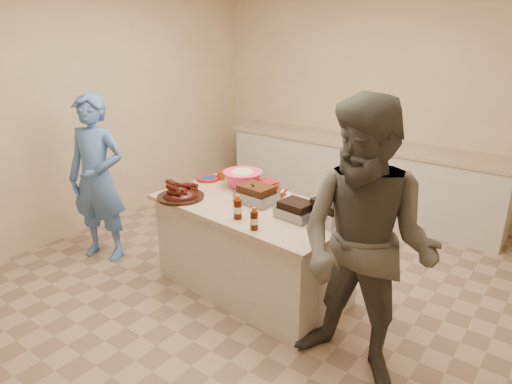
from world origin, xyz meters
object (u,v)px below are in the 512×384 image
Objects in this scene: mustard_bottle at (247,200)px; guest_blue at (107,255)px; bbq_bottle_a at (238,219)px; guest_gray at (354,371)px; roasting_pan at (332,221)px; rib_platter at (181,198)px; island at (253,288)px; plastic_cup at (222,179)px; bbq_bottle_b at (254,229)px; coleslaw_bowl at (243,187)px.

guest_blue is at bearing -162.62° from mustard_bottle.
bbq_bottle_a is at bearing -61.78° from mustard_bottle.
roasting_pan is at bearing 134.75° from guest_gray.
rib_platter is at bearing -147.55° from mustard_bottle.
mustard_bottle is (-0.20, 0.37, 0.00)m from bbq_bottle_a.
plastic_cup is (-0.65, 0.35, 0.82)m from island.
bbq_bottle_b reaches higher than guest_gray.
roasting_pan is at bearing -7.44° from guest_blue.
bbq_bottle_b is 0.62m from mustard_bottle.
bbq_bottle_b is (0.92, -0.14, 0.00)m from rib_platter.
bbq_bottle_a is 0.10× the size of guest_gray.
bbq_bottle_b is (0.66, -0.69, 0.00)m from coleslaw_bowl.
plastic_cup is at bearing 156.41° from island.
island is at bearing -152.17° from roasting_pan.
coleslaw_bowl is 0.20× the size of guest_gray.
roasting_pan is at bearing 33.20° from bbq_bottle_a.
coleslaw_bowl reaches higher than mustard_bottle.
bbq_bottle_a is 1.38m from guest_gray.
coleslaw_bowl is 0.34m from mustard_bottle.
plastic_cup is 1.47m from guest_blue.
plastic_cup is at bearing 138.36° from bbq_bottle_a.
island is at bearing -41.41° from coleslaw_bowl.
roasting_pan is 0.74m from bbq_bottle_a.
mustard_bottle is at bearing -2.35° from guest_blue.
island is 0.94m from coleslaw_bowl.
bbq_bottle_b is (-0.39, -0.49, 0.00)m from roasting_pan.
bbq_bottle_a reaches higher than guest_gray.
mustard_bottle is 0.07× the size of guest_blue.
island is at bearing 22.34° from rib_platter.
guest_blue is 0.88× the size of guest_gray.
bbq_bottle_a reaches higher than mustard_bottle.
plastic_cup is (-0.96, 0.74, 0.00)m from bbq_bottle_b.
island is at bearing -28.45° from plastic_cup.
bbq_bottle_a reaches higher than bbq_bottle_b.
bbq_bottle_a is at bearing -16.37° from guest_blue.
guest_gray is at bearing -20.00° from guest_blue.
mustard_bottle is at bearing -45.46° from coleslaw_bowl.
bbq_bottle_b is 1.78× the size of plastic_cup.
bbq_bottle_a reaches higher than rib_platter.
guest_blue is (-1.61, -0.40, 0.00)m from island.
coleslaw_bowl is 0.30m from plastic_cup.
plastic_cup is at bearing 171.81° from coleslaw_bowl.
rib_platter is (-0.61, -0.25, 0.82)m from island.
rib_platter is 1.99m from guest_gray.
plastic_cup is at bearing 158.38° from guest_gray.
island is 4.16× the size of rib_platter.
rib_platter is 2.13× the size of bbq_bottle_a.
bbq_bottle_a is (0.09, -0.30, 0.82)m from island.
guest_blue is (-0.96, -0.75, -0.82)m from plastic_cup.
coleslaw_bowl is 2.11× the size of bbq_bottle_b.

